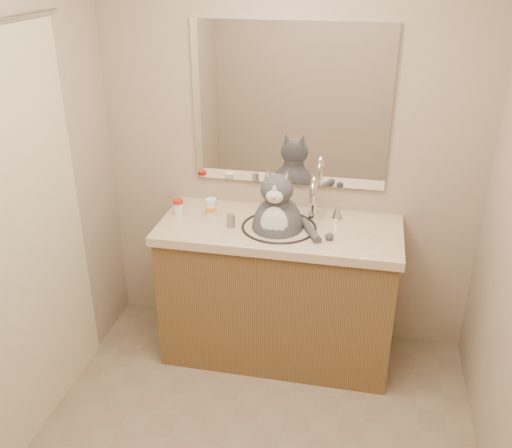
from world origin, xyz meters
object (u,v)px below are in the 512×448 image
at_px(pill_bottle_redcap, 179,207).
at_px(pill_bottle_orange, 211,208).
at_px(cat, 277,224).
at_px(grey_canister, 231,221).

bearing_deg(pill_bottle_redcap, pill_bottle_orange, 8.51).
distance_m(cat, pill_bottle_orange, 0.41).
height_order(cat, pill_bottle_redcap, cat).
height_order(cat, grey_canister, cat).
relative_size(cat, pill_bottle_orange, 5.34).
xyz_separation_m(pill_bottle_redcap, grey_canister, (0.33, -0.09, -0.01)).
bearing_deg(pill_bottle_redcap, grey_canister, -14.90).
relative_size(pill_bottle_redcap, pill_bottle_orange, 0.91).
relative_size(pill_bottle_orange, grey_canister, 1.46).
xyz_separation_m(cat, pill_bottle_orange, (-0.40, 0.08, 0.03)).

